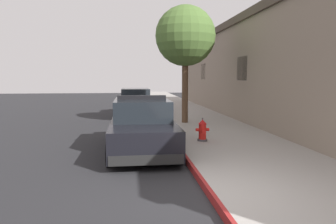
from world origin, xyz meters
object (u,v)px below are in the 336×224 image
(parked_car_silver_ahead, at_px, (136,102))
(fire_hydrant, at_px, (202,130))
(police_cruiser, at_px, (142,126))
(street_tree, at_px, (185,37))

(parked_car_silver_ahead, distance_m, fire_hydrant, 9.29)
(police_cruiser, xyz_separation_m, fire_hydrant, (1.97, 0.29, -0.23))
(police_cruiser, height_order, street_tree, street_tree)
(parked_car_silver_ahead, bearing_deg, street_tree, -66.12)
(parked_car_silver_ahead, xyz_separation_m, street_tree, (2.16, -4.87, 3.30))
(street_tree, bearing_deg, police_cruiser, -115.48)
(parked_car_silver_ahead, xyz_separation_m, fire_hydrant, (1.99, -9.07, -0.22))
(fire_hydrant, xyz_separation_m, street_tree, (0.17, 4.20, 3.53))
(street_tree, bearing_deg, fire_hydrant, -92.28)
(police_cruiser, distance_m, street_tree, 5.97)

